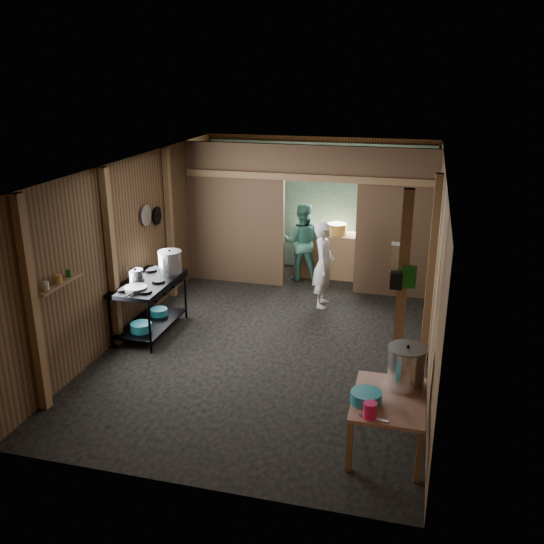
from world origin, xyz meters
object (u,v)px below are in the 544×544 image
(stock_pot, at_px, (406,368))
(yellow_tub, at_px, (337,229))
(gas_range, at_px, (150,307))
(prep_table, at_px, (387,423))
(cook, at_px, (324,265))
(stove_pot_large, at_px, (170,262))
(pink_bucket, at_px, (370,410))

(stock_pot, bearing_deg, yellow_tub, 106.73)
(gas_range, xyz_separation_m, prep_table, (3.71, -2.06, -0.11))
(cook, bearing_deg, yellow_tub, -1.70)
(stove_pot_large, bearing_deg, cook, 30.53)
(gas_range, bearing_deg, cook, 36.35)
(pink_bucket, bearing_deg, yellow_tub, 101.89)
(prep_table, distance_m, pink_bucket, 0.59)
(yellow_tub, bearing_deg, stock_pot, -73.27)
(gas_range, bearing_deg, prep_table, -29.07)
(gas_range, xyz_separation_m, pink_bucket, (3.55, -2.48, 0.27))
(gas_range, height_order, yellow_tub, yellow_tub)
(prep_table, relative_size, pink_bucket, 6.36)
(pink_bucket, relative_size, cook, 0.11)
(gas_range, distance_m, cook, 2.94)
(stove_pot_large, relative_size, cook, 0.25)
(pink_bucket, bearing_deg, gas_range, 145.09)
(prep_table, height_order, stove_pot_large, stove_pot_large)
(gas_range, distance_m, stove_pot_large, 0.75)
(gas_range, distance_m, prep_table, 4.25)
(stock_pot, relative_size, yellow_tub, 1.33)
(yellow_tub, height_order, cook, cook)
(gas_range, xyz_separation_m, yellow_tub, (2.34, 3.28, 0.53))
(pink_bucket, xyz_separation_m, cook, (-1.19, 4.21, 0.04))
(gas_range, distance_m, pink_bucket, 4.34)
(pink_bucket, height_order, cook, cook)
(pink_bucket, bearing_deg, cook, 105.83)
(stove_pot_large, distance_m, cook, 2.55)
(pink_bucket, relative_size, yellow_tub, 0.45)
(yellow_tub, xyz_separation_m, cook, (0.02, -1.55, -0.22))
(gas_range, height_order, pink_bucket, gas_range)
(stove_pot_large, distance_m, yellow_tub, 3.57)
(cook, bearing_deg, gas_range, 123.94)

